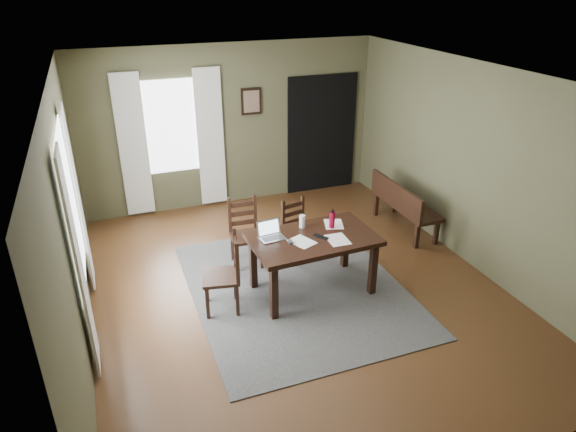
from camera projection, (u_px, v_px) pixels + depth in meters
name	position (u px, v px, depth m)	size (l,w,h in m)	color
ground	(296.00, 288.00, 6.64)	(5.00, 6.00, 0.01)	#492C16
room_shell	(297.00, 155.00, 5.85)	(5.02, 6.02, 2.71)	#4C4C31
rug	(296.00, 288.00, 6.63)	(2.60, 3.20, 0.01)	#424242
dining_table	(313.00, 243.00, 6.30)	(1.57, 0.98, 0.76)	black
chair_end	(225.00, 274.00, 6.03)	(0.50, 0.50, 0.98)	black
chair_back_left	(245.00, 233.00, 7.01)	(0.44, 0.44, 0.95)	black
chair_back_right	(298.00, 231.00, 7.16)	(0.45, 0.46, 0.87)	black
bench	(402.00, 202.00, 7.93)	(0.45, 1.40, 0.79)	black
laptop	(271.00, 233.00, 6.22)	(0.32, 0.26, 0.20)	#B7B7BC
computer_mouse	(291.00, 242.00, 6.11)	(0.05, 0.09, 0.03)	#3F3F42
tv_remote	(321.00, 237.00, 6.23)	(0.05, 0.19, 0.02)	black
drinking_glass	(302.00, 221.00, 6.45)	(0.08, 0.08, 0.17)	silver
water_bottle	(332.00, 220.00, 6.43)	(0.09, 0.09, 0.25)	#AE0D32
paper_b	(338.00, 240.00, 6.18)	(0.24, 0.32, 0.00)	white
paper_d	(334.00, 224.00, 6.56)	(0.23, 0.29, 0.00)	white
paper_e	(302.00, 242.00, 6.14)	(0.23, 0.31, 0.00)	white
window_left	(72.00, 208.00, 5.39)	(0.01, 1.30, 1.70)	white
window_back	(171.00, 127.00, 8.19)	(1.00, 0.01, 1.50)	white
curtain_left_near	(80.00, 266.00, 4.82)	(0.03, 0.48, 2.30)	silver
curtain_left_far	(79.00, 200.00, 6.20)	(0.03, 0.48, 2.30)	silver
curtain_back_left	(133.00, 147.00, 8.08)	(0.44, 0.03, 2.30)	silver
curtain_back_right	(210.00, 138.00, 8.47)	(0.44, 0.03, 2.30)	silver
framed_picture	(251.00, 101.00, 8.49)	(0.34, 0.03, 0.44)	black
doorway_back	(322.00, 134.00, 9.21)	(1.30, 0.03, 2.10)	black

